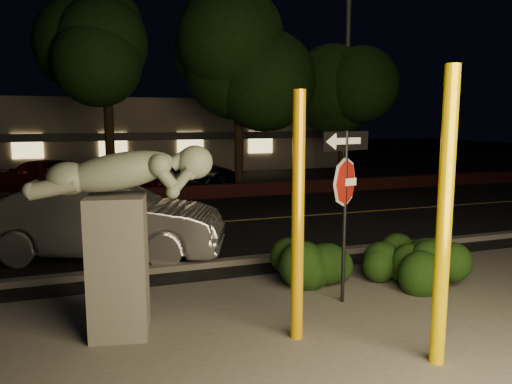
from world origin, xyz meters
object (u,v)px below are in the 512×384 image
sculpture (120,221)px  streetlight (345,38)px  yellow_pole_left (298,219)px  parked_car_darkred (116,178)px  silver_sedan (104,220)px  parked_car_dark (188,172)px  yellow_pole_right (444,220)px  parked_car_red (56,176)px  signpost (345,183)px

sculpture → streetlight: 16.98m
yellow_pole_left → streetlight: (8.14, 13.56, 4.64)m
sculpture → parked_car_darkred: size_ratio=0.56×
silver_sedan → parked_car_dark: silver_sedan is taller
parked_car_dark → streetlight: bearing=-105.3°
yellow_pole_right → parked_car_dark: 16.70m
silver_sedan → parked_car_red: size_ratio=1.20×
yellow_pole_right → silver_sedan: yellow_pole_right is taller
parked_car_red → parked_car_darkred: (2.20, -1.33, -0.05)m
yellow_pole_left → sculpture: size_ratio=1.28×
yellow_pole_right → sculpture: yellow_pole_right is taller
yellow_pole_left → yellow_pole_right: yellow_pole_right is taller
parked_car_dark → sculpture: bearing=166.2°
streetlight → parked_car_darkred: (-9.59, 0.24, -5.63)m
sculpture → parked_car_dark: bearing=85.7°
parked_car_red → parked_car_dark: 5.34m
signpost → streetlight: size_ratio=0.26×
silver_sedan → parked_car_darkred: silver_sedan is taller
parked_car_darkred → sculpture: bearing=-162.1°
parked_car_dark → yellow_pole_left: bearing=174.9°
yellow_pole_right → parked_car_red: bearing=106.9°
yellow_pole_right → parked_car_darkred: bearing=100.5°
yellow_pole_right → sculpture: size_ratio=1.37×
yellow_pole_left → streetlight: bearing=59.0°
parked_car_red → yellow_pole_left: bearing=-152.7°
yellow_pole_right → parked_car_darkred: size_ratio=0.77×
sculpture → parked_car_red: bearing=106.5°
yellow_pole_left → signpost: size_ratio=1.20×
yellow_pole_right → streetlight: (6.82, 14.75, 4.52)m
silver_sedan → parked_car_darkred: (0.81, 8.82, -0.16)m
streetlight → parked_car_dark: streetlight is taller
yellow_pole_left → yellow_pole_right: (1.33, -1.19, 0.12)m
parked_car_darkred → parked_car_dark: size_ratio=1.04×
parked_car_dark → yellow_pole_right: bearing=179.9°
silver_sedan → parked_car_darkred: 8.86m
yellow_pole_left → parked_car_red: (-3.64, 15.13, -0.94)m
sculpture → silver_sedan: size_ratio=0.52×
sculpture → silver_sedan: sculpture is taller
yellow_pole_left → yellow_pole_right: bearing=-41.9°
sculpture → streetlight: size_ratio=0.25×
streetlight → silver_sedan: 14.55m
streetlight → sculpture: bearing=-153.4°
signpost → parked_car_darkred: size_ratio=0.60×
parked_car_red → parked_car_darkred: bearing=-107.5°
streetlight → parked_car_dark: bearing=139.5°
sculpture → signpost: bearing=11.7°
yellow_pole_right → parked_car_red: yellow_pole_right is taller
signpost → parked_car_dark: signpost is taller
silver_sedan → yellow_pole_right: bearing=-129.2°
sculpture → streetlight: streetlight is taller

